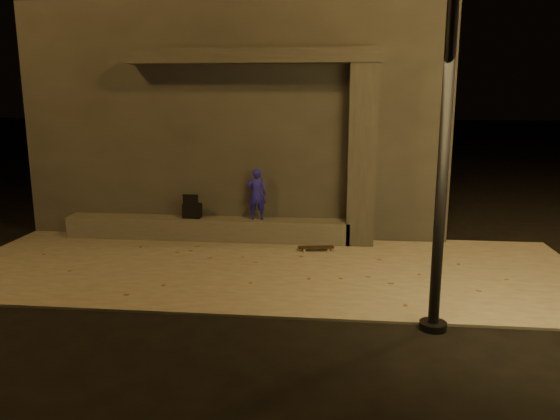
# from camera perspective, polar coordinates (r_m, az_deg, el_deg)

# --- Properties ---
(ground) EXTENTS (120.00, 120.00, 0.00)m
(ground) POSITION_cam_1_polar(r_m,az_deg,el_deg) (7.95, -3.37, -10.60)
(ground) COLOR black
(ground) RESTS_ON ground
(sidewalk) EXTENTS (11.00, 4.40, 0.04)m
(sidewalk) POSITION_cam_1_polar(r_m,az_deg,el_deg) (9.80, -1.44, -6.02)
(sidewalk) COLOR #66615A
(sidewalk) RESTS_ON ground
(building) EXTENTS (9.00, 5.10, 5.22)m
(building) POSITION_cam_1_polar(r_m,az_deg,el_deg) (13.91, -3.17, 10.18)
(building) COLOR #383532
(building) RESTS_ON ground
(ledge) EXTENTS (6.00, 0.55, 0.45)m
(ledge) POSITION_cam_1_polar(r_m,az_deg,el_deg) (11.66, -7.64, -1.92)
(ledge) COLOR #55534D
(ledge) RESTS_ON sidewalk
(column) EXTENTS (0.55, 0.55, 3.60)m
(column) POSITION_cam_1_polar(r_m,az_deg,el_deg) (11.06, 8.54, 5.60)
(column) COLOR #383532
(column) RESTS_ON sidewalk
(canopy) EXTENTS (5.00, 0.70, 0.28)m
(canopy) POSITION_cam_1_polar(r_m,az_deg,el_deg) (11.19, -2.92, 15.74)
(canopy) COLOR #383532
(canopy) RESTS_ON column
(skateboarder) EXTENTS (0.42, 0.30, 1.07)m
(skateboarder) POSITION_cam_1_polar(r_m,az_deg,el_deg) (11.29, -2.46, 1.68)
(skateboarder) COLOR #201CB8
(skateboarder) RESTS_ON ledge
(backpack) EXTENTS (0.38, 0.26, 0.52)m
(backpack) POSITION_cam_1_polar(r_m,az_deg,el_deg) (11.64, -9.16, 0.05)
(backpack) COLOR black
(backpack) RESTS_ON ledge
(skateboard) EXTENTS (0.72, 0.29, 0.08)m
(skateboard) POSITION_cam_1_polar(r_m,az_deg,el_deg) (10.75, 3.78, -3.92)
(skateboard) COLOR black
(skateboard) RESTS_ON sidewalk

